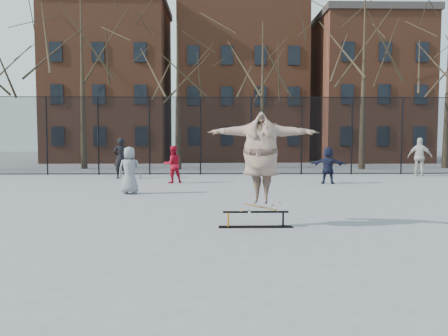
{
  "coord_description": "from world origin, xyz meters",
  "views": [
    {
      "loc": [
        -0.66,
        -9.36,
        1.9
      ],
      "look_at": [
        -0.43,
        1.5,
        1.14
      ],
      "focal_mm": 35.0,
      "sensor_mm": 36.0,
      "label": 1
    }
  ],
  "objects_px": {
    "bystander_red": "(173,164)",
    "skateboard": "(261,209)",
    "bystander_black": "(121,158)",
    "bystander_white": "(420,157)",
    "bystander_navy": "(328,165)",
    "skater": "(261,161)",
    "bystander_grey": "(130,170)",
    "skate_rail": "(256,221)"
  },
  "relations": [
    {
      "from": "bystander_red",
      "to": "skateboard",
      "type": "bearing_deg",
      "value": 84.77
    },
    {
      "from": "bystander_black",
      "to": "bystander_white",
      "type": "xyz_separation_m",
      "value": [
        14.53,
        0.98,
        0.01
      ]
    },
    {
      "from": "skateboard",
      "to": "bystander_navy",
      "type": "relative_size",
      "value": 0.52
    },
    {
      "from": "skateboard",
      "to": "skater",
      "type": "height_order",
      "value": "skater"
    },
    {
      "from": "bystander_grey",
      "to": "skater",
      "type": "bearing_deg",
      "value": 127.13
    },
    {
      "from": "bystander_navy",
      "to": "bystander_white",
      "type": "bearing_deg",
      "value": -131.66
    },
    {
      "from": "bystander_black",
      "to": "bystander_red",
      "type": "relative_size",
      "value": 1.21
    },
    {
      "from": "skate_rail",
      "to": "skater",
      "type": "relative_size",
      "value": 0.66
    },
    {
      "from": "skater",
      "to": "bystander_navy",
      "type": "bearing_deg",
      "value": 81.85
    },
    {
      "from": "skater",
      "to": "bystander_grey",
      "type": "distance_m",
      "value": 6.82
    },
    {
      "from": "skater",
      "to": "bystander_red",
      "type": "xyz_separation_m",
      "value": [
        -2.75,
        9.13,
        -0.63
      ]
    },
    {
      "from": "skateboard",
      "to": "bystander_navy",
      "type": "height_order",
      "value": "bystander_navy"
    },
    {
      "from": "skateboard",
      "to": "skate_rail",
      "type": "bearing_deg",
      "value": 180.0
    },
    {
      "from": "skateboard",
      "to": "bystander_red",
      "type": "bearing_deg",
      "value": 106.76
    },
    {
      "from": "skateboard",
      "to": "skater",
      "type": "bearing_deg",
      "value": 165.96
    },
    {
      "from": "skateboard",
      "to": "bystander_white",
      "type": "height_order",
      "value": "bystander_white"
    },
    {
      "from": "bystander_white",
      "to": "bystander_red",
      "type": "bearing_deg",
      "value": 46.18
    },
    {
      "from": "bystander_navy",
      "to": "skate_rail",
      "type": "bearing_deg",
      "value": 82.28
    },
    {
      "from": "skate_rail",
      "to": "skateboard",
      "type": "xyz_separation_m",
      "value": [
        0.11,
        -0.0,
        0.26
      ]
    },
    {
      "from": "bystander_grey",
      "to": "bystander_red",
      "type": "xyz_separation_m",
      "value": [
        1.11,
        3.54,
        -0.02
      ]
    },
    {
      "from": "skater",
      "to": "skateboard",
      "type": "bearing_deg",
      "value": 0.82
    },
    {
      "from": "bystander_black",
      "to": "bystander_white",
      "type": "bearing_deg",
      "value": 173.57
    },
    {
      "from": "bystander_white",
      "to": "bystander_navy",
      "type": "bearing_deg",
      "value": 64.19
    },
    {
      "from": "skateboard",
      "to": "bystander_black",
      "type": "height_order",
      "value": "bystander_black"
    },
    {
      "from": "skate_rail",
      "to": "bystander_navy",
      "type": "xyz_separation_m",
      "value": [
        3.81,
        8.72,
        0.63
      ]
    },
    {
      "from": "bystander_black",
      "to": "bystander_red",
      "type": "distance_m",
      "value": 3.35
    },
    {
      "from": "skate_rail",
      "to": "skater",
      "type": "height_order",
      "value": "skater"
    },
    {
      "from": "skate_rail",
      "to": "bystander_white",
      "type": "distance_m",
      "value": 15.35
    },
    {
      "from": "skate_rail",
      "to": "bystander_white",
      "type": "height_order",
      "value": "bystander_white"
    },
    {
      "from": "skate_rail",
      "to": "bystander_red",
      "type": "xyz_separation_m",
      "value": [
        -2.64,
        9.13,
        0.64
      ]
    },
    {
      "from": "bystander_black",
      "to": "bystander_red",
      "type": "xyz_separation_m",
      "value": [
        2.61,
        -2.09,
        -0.17
      ]
    },
    {
      "from": "skateboard",
      "to": "bystander_white",
      "type": "bearing_deg",
      "value": 53.06
    },
    {
      "from": "bystander_white",
      "to": "bystander_black",
      "type": "bearing_deg",
      "value": 35.6
    },
    {
      "from": "skater",
      "to": "bystander_red",
      "type": "relative_size",
      "value": 1.53
    },
    {
      "from": "bystander_white",
      "to": "bystander_navy",
      "type": "relative_size",
      "value": 1.25
    },
    {
      "from": "bystander_red",
      "to": "bystander_white",
      "type": "relative_size",
      "value": 0.82
    },
    {
      "from": "bystander_grey",
      "to": "bystander_navy",
      "type": "relative_size",
      "value": 1.05
    },
    {
      "from": "skate_rail",
      "to": "bystander_black",
      "type": "height_order",
      "value": "bystander_black"
    },
    {
      "from": "bystander_black",
      "to": "bystander_grey",
      "type": "bearing_deg",
      "value": 94.58
    },
    {
      "from": "bystander_grey",
      "to": "bystander_white",
      "type": "height_order",
      "value": "bystander_white"
    },
    {
      "from": "skate_rail",
      "to": "skateboard",
      "type": "height_order",
      "value": "skateboard"
    },
    {
      "from": "bystander_navy",
      "to": "skateboard",
      "type": "bearing_deg",
      "value": 82.88
    }
  ]
}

